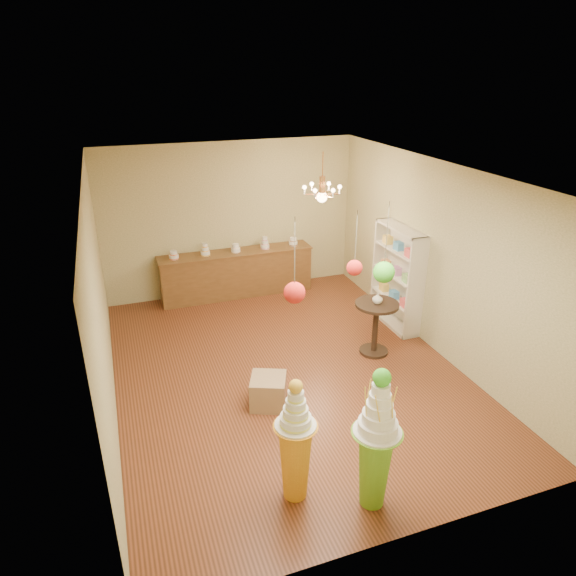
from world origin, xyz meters
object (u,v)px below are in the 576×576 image
object	(u,v)px
sideboard	(237,273)
round_table	(376,321)
pedestal_green	(376,451)
pedestal_orange	(295,451)

from	to	relation	value
sideboard	round_table	size ratio (longest dim) A/B	3.44
pedestal_green	pedestal_orange	distance (m)	0.83
pedestal_green	sideboard	distance (m)	5.72
pedestal_green	pedestal_orange	bearing A→B (deg)	152.88
pedestal_orange	round_table	size ratio (longest dim) A/B	1.67
pedestal_green	round_table	size ratio (longest dim) A/B	1.89
pedestal_orange	sideboard	xyz separation A→B (m)	(0.73, 5.34, -0.12)
pedestal_green	sideboard	xyz separation A→B (m)	(-0.00, 5.71, -0.21)
pedestal_green	sideboard	bearing A→B (deg)	90.03
round_table	pedestal_orange	bearing A→B (deg)	-133.27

